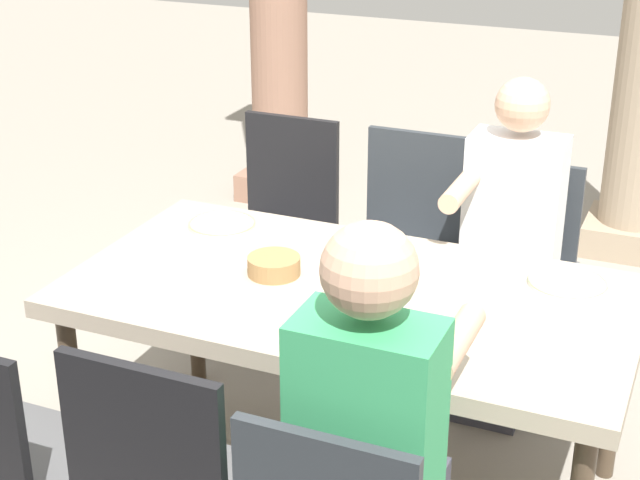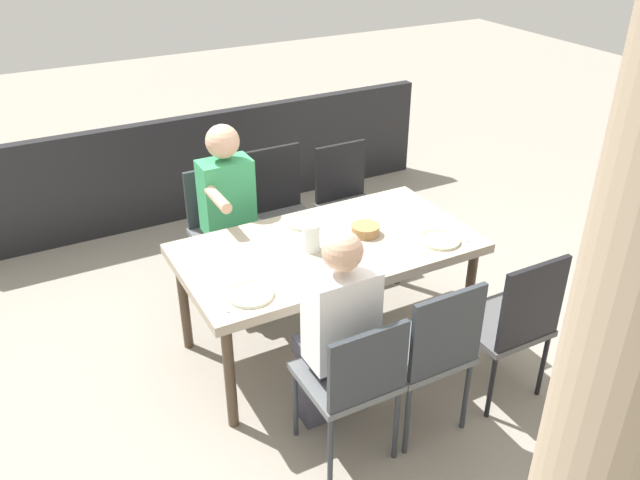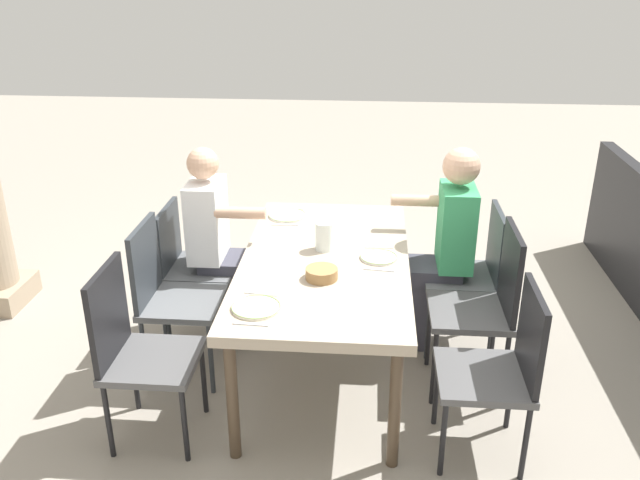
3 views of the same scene
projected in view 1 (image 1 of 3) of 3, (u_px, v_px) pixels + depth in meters
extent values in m
cube|color=tan|center=(350.00, 296.00, 3.05)|extent=(1.76, 0.94, 0.06)
cylinder|color=#473828|center=(195.00, 303.00, 3.81)|extent=(0.06, 0.06, 0.67)
cylinder|color=#473828|center=(616.00, 390.00, 3.24)|extent=(0.06, 0.06, 0.67)
cylinder|color=#473828|center=(74.00, 404.00, 3.16)|extent=(0.06, 0.06, 0.67)
cube|color=#4F4F50|center=(273.00, 244.00, 4.08)|extent=(0.44, 0.44, 0.04)
cube|color=black|center=(292.00, 173.00, 4.15)|extent=(0.42, 0.03, 0.50)
cylinder|color=black|center=(213.00, 304.00, 4.08)|extent=(0.03, 0.03, 0.43)
cylinder|color=black|center=(296.00, 321.00, 3.94)|extent=(0.03, 0.03, 0.43)
cylinder|color=black|center=(254.00, 269.00, 4.40)|extent=(0.03, 0.03, 0.43)
cylinder|color=black|center=(332.00, 283.00, 4.26)|extent=(0.03, 0.03, 0.43)
cube|color=#4F4F50|center=(20.00, 459.00, 2.71)|extent=(0.44, 0.44, 0.04)
cylinder|color=black|center=(20.00, 472.00, 3.03)|extent=(0.03, 0.03, 0.42)
cube|color=#5B5E61|center=(399.00, 260.00, 3.87)|extent=(0.44, 0.44, 0.04)
cube|color=#2D3338|center=(417.00, 188.00, 3.94)|extent=(0.42, 0.03, 0.47)
cylinder|color=#2D3338|center=(336.00, 327.00, 3.87)|extent=(0.03, 0.03, 0.45)
cylinder|color=#2D3338|center=(428.00, 345.00, 3.73)|extent=(0.03, 0.03, 0.45)
cylinder|color=#2D3338|center=(370.00, 288.00, 4.19)|extent=(0.03, 0.03, 0.45)
cylinder|color=#2D3338|center=(455.00, 304.00, 4.05)|extent=(0.03, 0.03, 0.45)
cube|color=black|center=(144.00, 461.00, 2.23)|extent=(0.42, 0.03, 0.50)
cube|color=#5B5E61|center=(511.00, 279.00, 3.70)|extent=(0.44, 0.44, 0.04)
cube|color=#2D3338|center=(526.00, 211.00, 3.79)|extent=(0.42, 0.03, 0.40)
cylinder|color=#2D3338|center=(445.00, 348.00, 3.71)|extent=(0.03, 0.03, 0.46)
cylinder|color=#2D3338|center=(545.00, 369.00, 3.57)|extent=(0.03, 0.03, 0.46)
cylinder|color=#2D3338|center=(471.00, 306.00, 4.03)|extent=(0.03, 0.03, 0.46)
cylinder|color=#2D3338|center=(564.00, 324.00, 3.89)|extent=(0.03, 0.03, 0.46)
cube|color=#3F3F4C|center=(490.00, 366.00, 3.59)|extent=(0.24, 0.14, 0.46)
cube|color=#3F3F4C|center=(501.00, 288.00, 3.55)|extent=(0.28, 0.32, 0.10)
cube|color=white|center=(514.00, 202.00, 3.53)|extent=(0.34, 0.20, 0.49)
sphere|color=tan|center=(523.00, 105.00, 3.38)|extent=(0.19, 0.19, 0.19)
cylinder|color=tan|center=(460.00, 190.00, 3.33)|extent=(0.07, 0.30, 0.07)
cube|color=#389E60|center=(366.00, 418.00, 2.25)|extent=(0.34, 0.20, 0.50)
sphere|color=tan|center=(369.00, 270.00, 2.10)|extent=(0.22, 0.22, 0.22)
cylinder|color=tan|center=(456.00, 341.00, 2.35)|extent=(0.07, 0.30, 0.07)
cube|color=#936B56|center=(281.00, 182.00, 5.84)|extent=(0.42, 0.42, 0.16)
cube|color=tan|center=(630.00, 234.00, 5.11)|extent=(0.45, 0.45, 0.16)
cylinder|color=silver|center=(222.00, 224.00, 3.50)|extent=(0.24, 0.24, 0.01)
torus|color=#A0BE77|center=(222.00, 223.00, 3.50)|extent=(0.24, 0.24, 0.01)
cube|color=silver|center=(186.00, 219.00, 3.56)|extent=(0.02, 0.17, 0.01)
cube|color=silver|center=(260.00, 232.00, 3.45)|extent=(0.03, 0.17, 0.01)
cylinder|color=white|center=(316.00, 330.00, 2.78)|extent=(0.21, 0.21, 0.01)
torus|color=#A4C786|center=(316.00, 328.00, 2.78)|extent=(0.21, 0.21, 0.01)
cube|color=silver|center=(268.00, 321.00, 2.83)|extent=(0.03, 0.17, 0.01)
cube|color=silver|center=(365.00, 341.00, 2.73)|extent=(0.02, 0.17, 0.01)
cylinder|color=white|center=(567.00, 283.00, 3.06)|extent=(0.25, 0.25, 0.01)
torus|color=#A4C786|center=(567.00, 281.00, 3.06)|extent=(0.25, 0.25, 0.01)
cube|color=silver|center=(520.00, 276.00, 3.12)|extent=(0.02, 0.17, 0.01)
cube|color=silver|center=(616.00, 292.00, 3.01)|extent=(0.03, 0.17, 0.01)
cylinder|color=white|center=(387.00, 268.00, 2.98)|extent=(0.10, 0.10, 0.17)
cylinder|color=#EFEAC6|center=(387.00, 276.00, 2.99)|extent=(0.09, 0.09, 0.11)
cylinder|color=#9E7547|center=(273.00, 266.00, 3.12)|extent=(0.17, 0.17, 0.06)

